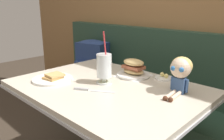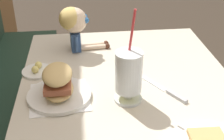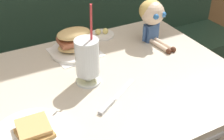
% 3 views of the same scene
% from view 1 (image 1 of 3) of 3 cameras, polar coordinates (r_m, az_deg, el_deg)
% --- Properties ---
extents(wood_panel_wall, '(4.40, 0.08, 2.40)m').
position_cam_1_polar(wood_panel_wall, '(1.98, 17.42, 15.43)').
color(wood_panel_wall, olive).
rests_on(wood_panel_wall, ground).
extents(booth_bench, '(2.60, 0.48, 1.00)m').
position_cam_1_polar(booth_bench, '(1.98, 12.00, -10.49)').
color(booth_bench, '#233D2D').
rests_on(booth_bench, ground).
extents(diner_table, '(1.11, 0.81, 0.74)m').
position_cam_1_polar(diner_table, '(1.43, -1.32, -11.22)').
color(diner_table, beige).
rests_on(diner_table, ground).
extents(toast_plate, '(0.25, 0.25, 0.04)m').
position_cam_1_polar(toast_plate, '(1.48, -14.54, -2.08)').
color(toast_plate, white).
rests_on(toast_plate, diner_table).
extents(milkshake_glass, '(0.10, 0.10, 0.32)m').
position_cam_1_polar(milkshake_glass, '(1.36, -1.98, 0.77)').
color(milkshake_glass, silver).
rests_on(milkshake_glass, diner_table).
extents(sandwich_plate, '(0.22, 0.22, 0.12)m').
position_cam_1_polar(sandwich_plate, '(1.52, 5.30, 0.21)').
color(sandwich_plate, white).
rests_on(sandwich_plate, diner_table).
extents(butter_saucer, '(0.12, 0.12, 0.04)m').
position_cam_1_polar(butter_saucer, '(1.51, 12.87, -1.78)').
color(butter_saucer, white).
rests_on(butter_saucer, diner_table).
extents(butter_knife, '(0.21, 0.14, 0.01)m').
position_cam_1_polar(butter_knife, '(1.28, -6.19, -4.91)').
color(butter_knife, silver).
rests_on(butter_knife, diner_table).
extents(seated_doll, '(0.12, 0.22, 0.20)m').
position_cam_1_polar(seated_doll, '(1.26, 16.75, 0.04)').
color(seated_doll, '#385689').
rests_on(seated_doll, diner_table).
extents(backpack, '(0.34, 0.30, 0.41)m').
position_cam_1_polar(backpack, '(2.34, -4.88, 2.77)').
color(backpack, navy).
rests_on(backpack, booth_bench).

